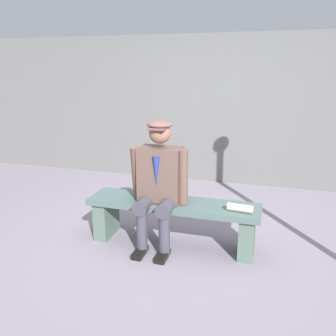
# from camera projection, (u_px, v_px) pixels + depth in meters

# --- Properties ---
(ground_plane) EXTENTS (30.00, 30.00, 0.00)m
(ground_plane) POSITION_uv_depth(u_px,v_px,m) (173.00, 244.00, 3.71)
(ground_plane) COLOR gray
(bench) EXTENTS (1.75, 0.43, 0.47)m
(bench) POSITION_uv_depth(u_px,v_px,m) (173.00, 215.00, 3.62)
(bench) COLOR #485E5B
(bench) RESTS_ON ground
(seated_man) EXTENTS (0.59, 0.57, 1.29)m
(seated_man) POSITION_uv_depth(u_px,v_px,m) (159.00, 180.00, 3.50)
(seated_man) COLOR brown
(seated_man) RESTS_ON ground
(rolled_magazine) EXTENTS (0.24, 0.10, 0.07)m
(rolled_magazine) POSITION_uv_depth(u_px,v_px,m) (240.00, 208.00, 3.32)
(rolled_magazine) COLOR beige
(rolled_magazine) RESTS_ON bench
(stadium_wall) EXTENTS (12.00, 0.24, 2.29)m
(stadium_wall) POSITION_uv_depth(u_px,v_px,m) (214.00, 110.00, 5.60)
(stadium_wall) COLOR #60605E
(stadium_wall) RESTS_ON ground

